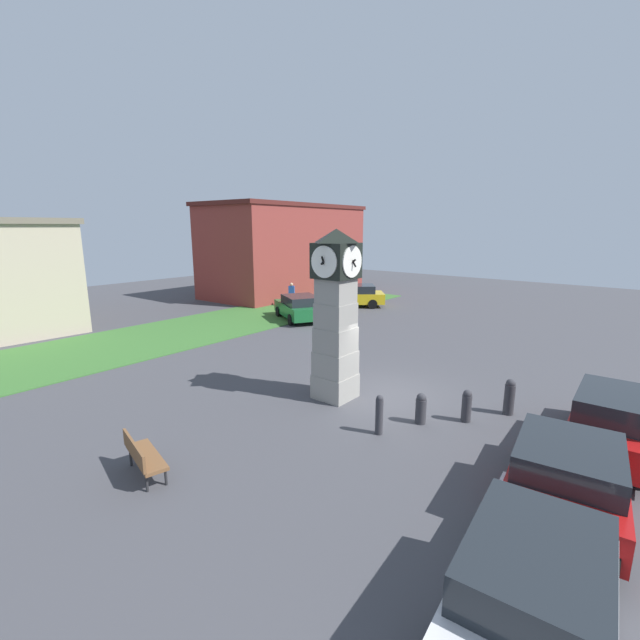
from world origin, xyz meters
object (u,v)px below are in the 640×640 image
object	(u,v)px
car_far_lot	(300,307)
car_silver_hatch	(353,295)
clock_tower	(336,315)
pedestrian_near_bench	(292,293)
car_navy_sedan	(536,579)
car_near_tower	(567,473)
bollard_near_tower	(509,396)
car_by_building	(613,421)
bollard_mid_row	(467,406)
bench	(142,455)
bollard_end_row	(379,414)
bollard_far_row	(421,408)

from	to	relation	value
car_far_lot	car_silver_hatch	world-z (taller)	car_silver_hatch
clock_tower	pedestrian_near_bench	world-z (taller)	clock_tower
clock_tower	car_silver_hatch	distance (m)	16.69
car_navy_sedan	pedestrian_near_bench	xyz separation A→B (m)	(15.87, 19.35, 0.21)
car_near_tower	pedestrian_near_bench	world-z (taller)	pedestrian_near_bench
bollard_near_tower	car_by_building	world-z (taller)	car_by_building
bollard_mid_row	bench	xyz separation A→B (m)	(-7.33, 4.59, 0.04)
clock_tower	bench	world-z (taller)	clock_tower
clock_tower	car_silver_hatch	bearing A→B (deg)	32.90
bollard_end_row	bollard_mid_row	bearing A→B (deg)	-34.55
car_far_lot	bench	world-z (taller)	car_far_lot
clock_tower	car_by_building	distance (m)	7.84
bollard_end_row	car_far_lot	size ratio (longest dim) A/B	0.25
bollard_mid_row	car_silver_hatch	xyz separation A→B (m)	(12.95, 13.02, 0.29)
car_far_lot	bollard_far_row	bearing A→B (deg)	-124.37
bollard_far_row	car_by_building	size ratio (longest dim) A/B	0.21
pedestrian_near_bench	car_silver_hatch	bearing A→B (deg)	-48.15
clock_tower	pedestrian_near_bench	xyz separation A→B (m)	(11.04, 12.20, -1.81)
bollard_far_row	car_far_lot	xyz separation A→B (m)	(8.17, 11.95, 0.32)
bollard_far_row	car_navy_sedan	distance (m)	6.36
bollard_far_row	car_far_lot	bearing A→B (deg)	55.63
bollard_end_row	car_far_lot	distance (m)	14.81
clock_tower	bollard_mid_row	bearing A→B (deg)	-76.63
car_navy_sedan	car_far_lot	world-z (taller)	car_far_lot
clock_tower	bollard_mid_row	xyz separation A→B (m)	(0.96, -4.02, -2.30)
bollard_mid_row	pedestrian_near_bench	world-z (taller)	pedestrian_near_bench
bollard_mid_row	car_silver_hatch	size ratio (longest dim) A/B	0.20
bollard_mid_row	car_near_tower	xyz separation A→B (m)	(-2.59, -2.96, 0.28)
car_near_tower	bollard_mid_row	bearing A→B (deg)	48.77
bollard_far_row	bollard_mid_row	bearing A→B (deg)	-45.96
bollard_mid_row	bench	distance (m)	8.65
car_near_tower	bench	bearing A→B (deg)	122.12
car_navy_sedan	bench	distance (m)	7.88
bollard_near_tower	bollard_end_row	distance (m)	4.25
clock_tower	car_far_lot	world-z (taller)	clock_tower
bollard_near_tower	car_navy_sedan	world-z (taller)	car_navy_sedan
bollard_end_row	car_silver_hatch	distance (m)	19.04
car_by_building	car_far_lot	distance (m)	17.61
bollard_mid_row	car_far_lot	size ratio (longest dim) A/B	0.21
bench	bollard_end_row	bearing A→B (deg)	-30.87
car_near_tower	car_far_lot	bearing A→B (deg)	58.23
clock_tower	car_navy_sedan	world-z (taller)	clock_tower
car_by_building	clock_tower	bearing A→B (deg)	102.14
bollard_near_tower	car_near_tower	distance (m)	4.45
car_navy_sedan	car_far_lot	bearing A→B (deg)	50.94
car_near_tower	bench	size ratio (longest dim) A/B	2.47
clock_tower	bollard_end_row	xyz separation A→B (m)	(-1.29, -2.47, -2.22)
bollard_mid_row	car_near_tower	bearing A→B (deg)	-131.23
bollard_mid_row	car_by_building	size ratio (longest dim) A/B	0.23
car_by_building	car_near_tower	bearing A→B (deg)	172.18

